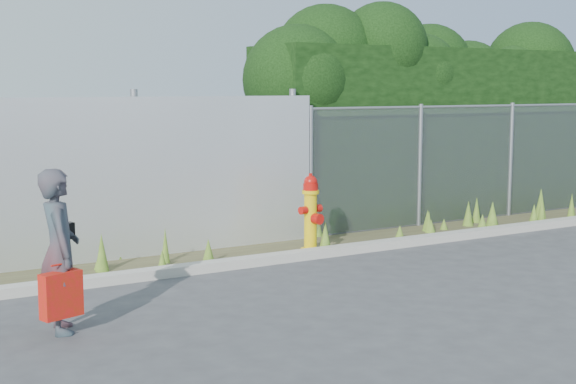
% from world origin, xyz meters
% --- Properties ---
extents(ground, '(80.00, 80.00, 0.00)m').
position_xyz_m(ground, '(0.00, 0.00, 0.00)').
color(ground, '#3F3E41').
rests_on(ground, ground).
extents(curb, '(16.00, 0.22, 0.12)m').
position_xyz_m(curb, '(0.00, 1.80, 0.06)').
color(curb, '#A6A096').
rests_on(curb, ground).
extents(weed_strip, '(16.00, 1.31, 0.54)m').
position_xyz_m(weed_strip, '(-0.20, 2.43, 0.15)').
color(weed_strip, '#484329').
rests_on(weed_strip, ground).
extents(corrugated_fence, '(8.50, 0.21, 2.30)m').
position_xyz_m(corrugated_fence, '(-3.25, 3.01, 1.10)').
color(corrugated_fence, silver).
rests_on(corrugated_fence, ground).
extents(chainlink_fence, '(6.50, 0.07, 2.05)m').
position_xyz_m(chainlink_fence, '(4.25, 3.00, 1.03)').
color(chainlink_fence, gray).
rests_on(chainlink_fence, ground).
extents(hedge, '(7.68, 2.04, 3.78)m').
position_xyz_m(hedge, '(4.23, 4.04, 2.06)').
color(hedge, black).
rests_on(hedge, ground).
extents(fire_hydrant, '(0.38, 0.34, 1.13)m').
position_xyz_m(fire_hydrant, '(0.50, 2.12, 0.55)').
color(fire_hydrant, yellow).
rests_on(fire_hydrant, ground).
extents(woman, '(0.45, 0.62, 1.57)m').
position_xyz_m(woman, '(-3.52, 0.22, 0.79)').
color(woman, '#105B66').
rests_on(woman, ground).
extents(red_tote_bag, '(0.39, 0.14, 0.51)m').
position_xyz_m(red_tote_bag, '(-3.57, 0.02, 0.41)').
color(red_tote_bag, '#9F2809').
extents(black_shoulder_bag, '(0.21, 0.09, 0.16)m').
position_xyz_m(black_shoulder_bag, '(-3.43, 0.41, 0.94)').
color(black_shoulder_bag, black).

